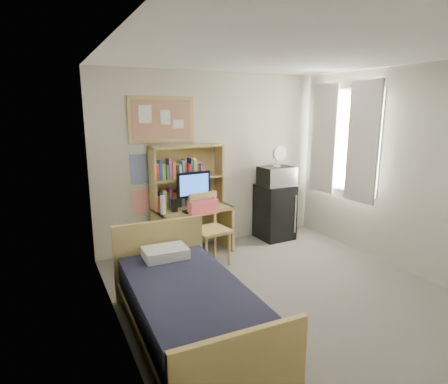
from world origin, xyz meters
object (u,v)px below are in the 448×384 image
bed (190,315)px  desk_chair (211,230)px  bulletin_board (162,120)px  desk_fan (277,157)px  monitor (194,190)px  desk (193,230)px  speaker_right (213,200)px  mini_fridge (275,212)px  microwave (276,176)px  speaker_left (174,205)px

bed → desk_chair: bearing=60.9°
bulletin_board → desk_fan: bulletin_board is taller
monitor → desk: bearing=90.0°
speaker_right → desk_fan: 1.26m
speaker_right → monitor: bearing=-180.0°
desk → speaker_right: speaker_right is taller
bed → desk_fan: (2.25, 1.99, 1.06)m
bulletin_board → monitor: 1.08m
mini_fridge → speaker_right: (-1.13, -0.06, 0.33)m
mini_fridge → monitor: size_ratio=1.66×
monitor → microwave: size_ratio=1.04×
desk → bulletin_board: bearing=134.9°
bulletin_board → bed: bulletin_board is taller
bed → monitor: bearing=68.3°
speaker_left → desk_chair: bearing=-50.8°
bed → microwave: size_ratio=3.77×
mini_fridge → speaker_left: mini_fridge is taller
monitor → microwave: bearing=-1.1°
microwave → mini_fridge: bearing=90.0°
bulletin_board → microwave: 1.99m
bulletin_board → desk_chair: 1.67m
bed → speaker_right: speaker_right is taller
mini_fridge → monitor: 1.52m
desk → microwave: microwave is taller
microwave → desk_chair: bearing=-162.4°
desk → mini_fridge: mini_fridge is taller
mini_fridge → desk_fan: desk_fan is taller
bulletin_board → mini_fridge: (1.75, -0.26, -1.48)m
mini_fridge → speaker_left: (-1.73, -0.10, 0.33)m
bulletin_board → speaker_left: size_ratio=5.49×
desk_chair → speaker_right: (0.23, 0.44, 0.29)m
speaker_right → desk_fan: bearing=-1.4°
desk_chair → desk_fan: bearing=11.9°
desk_chair → bed: size_ratio=0.50×
speaker_left → speaker_right: size_ratio=0.94×
desk → speaker_left: bearing=-168.7°
mini_fridge → desk_fan: bearing=-90.0°
desk → desk_chair: bearing=-84.9°
desk_chair → desk_fan: 1.67m
speaker_right → speaker_left: bearing=-180.0°
desk → speaker_left: (-0.30, -0.08, 0.43)m
microwave → speaker_right: bearing=-179.6°
bed → monitor: monitor is taller
speaker_right → bed: bearing=-123.5°
bed → speaker_right: (1.12, 1.95, 0.51)m
desk_fan → speaker_left: bearing=-179.1°
desk → speaker_right: size_ratio=5.98×
mini_fridge → speaker_left: 1.76m
speaker_right → microwave: size_ratio=0.36×
desk_chair → bed: (-0.89, -1.52, -0.22)m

